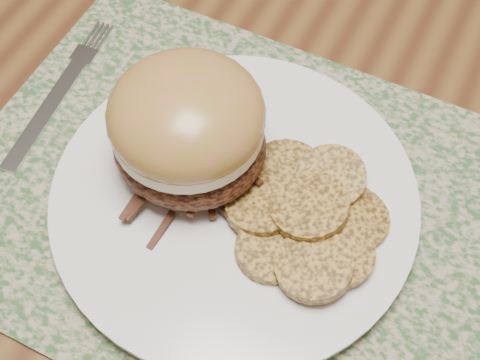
% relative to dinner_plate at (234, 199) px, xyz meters
% --- Properties ---
extents(ground, '(3.50, 3.50, 0.00)m').
position_rel_dinner_plate_xyz_m(ground, '(0.20, 0.26, -0.76)').
color(ground, brown).
rests_on(ground, ground).
extents(placemat, '(0.45, 0.33, 0.00)m').
position_rel_dinner_plate_xyz_m(placemat, '(0.01, 0.00, -0.01)').
color(placemat, '#32582D').
rests_on(placemat, dining_table).
extents(dinner_plate, '(0.26, 0.26, 0.02)m').
position_rel_dinner_plate_xyz_m(dinner_plate, '(0.00, 0.00, 0.00)').
color(dinner_plate, white).
rests_on(dinner_plate, placemat).
extents(pork_sandwich, '(0.14, 0.14, 0.09)m').
position_rel_dinner_plate_xyz_m(pork_sandwich, '(-0.04, 0.01, 0.05)').
color(pork_sandwich, black).
rests_on(pork_sandwich, dinner_plate).
extents(roasted_potatoes, '(0.14, 0.14, 0.03)m').
position_rel_dinner_plate_xyz_m(roasted_potatoes, '(0.06, 0.00, 0.02)').
color(roasted_potatoes, '#AA7E32').
rests_on(roasted_potatoes, dinner_plate).
extents(fork, '(0.03, 0.17, 0.00)m').
position_rel_dinner_plate_xyz_m(fork, '(-0.18, 0.03, -0.01)').
color(fork, '#BABAC1').
rests_on(fork, placemat).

